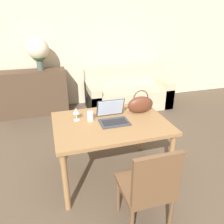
{
  "coord_description": "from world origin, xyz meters",
  "views": [
    {
      "loc": [
        -0.66,
        -1.41,
        1.86
      ],
      "look_at": [
        -0.01,
        0.74,
        0.86
      ],
      "focal_mm": 35.0,
      "sensor_mm": 36.0,
      "label": 1
    }
  ],
  "objects": [
    {
      "name": "wall_back",
      "position": [
        0.0,
        3.28,
        1.35
      ],
      "size": [
        10.0,
        0.06,
        2.7
      ],
      "color": "beige",
      "rests_on": "ground_plane"
    },
    {
      "name": "drinking_glass",
      "position": [
        -0.24,
        0.83,
        0.79
      ],
      "size": [
        0.07,
        0.07,
        0.11
      ],
      "color": "silver",
      "rests_on": "dining_table"
    },
    {
      "name": "ground_plane",
      "position": [
        0.0,
        0.0,
        0.0
      ],
      "size": [
        14.0,
        14.0,
        0.0
      ],
      "primitive_type": "plane",
      "color": "brown"
    },
    {
      "name": "handbag",
      "position": [
        0.4,
        0.88,
        0.85
      ],
      "size": [
        0.33,
        0.13,
        0.29
      ],
      "color": "#592D1E",
      "rests_on": "dining_table"
    },
    {
      "name": "chair",
      "position": [
        0.07,
        -0.11,
        0.51
      ],
      "size": [
        0.44,
        0.44,
        0.91
      ],
      "rotation": [
        0.0,
        0.0,
        -0.0
      ],
      "color": "brown",
      "rests_on": "ground_plane"
    },
    {
      "name": "wine_glass",
      "position": [
        -0.39,
        0.89,
        0.85
      ],
      "size": [
        0.07,
        0.07,
        0.15
      ],
      "color": "silver",
      "rests_on": "dining_table"
    },
    {
      "name": "laptop",
      "position": [
        0.01,
        0.77,
        0.8
      ],
      "size": [
        0.33,
        0.32,
        0.23
      ],
      "color": "#38383D",
      "rests_on": "dining_table"
    },
    {
      "name": "dining_table",
      "position": [
        -0.03,
        0.74,
        0.65
      ],
      "size": [
        1.29,
        0.93,
        0.74
      ],
      "color": "olive",
      "rests_on": "ground_plane"
    },
    {
      "name": "flower_vase",
      "position": [
        -0.77,
        2.95,
        1.25
      ],
      "size": [
        0.4,
        0.4,
        0.6
      ],
      "color": "#47564C",
      "rests_on": "sideboard"
    },
    {
      "name": "couch",
      "position": [
        0.96,
        2.77,
        0.29
      ],
      "size": [
        1.77,
        0.77,
        0.82
      ],
      "color": "#C1B293",
      "rests_on": "ground_plane"
    },
    {
      "name": "sideboard",
      "position": [
        -0.98,
        2.95,
        0.44
      ],
      "size": [
        1.33,
        0.4,
        0.89
      ],
      "color": "#4C3828",
      "rests_on": "ground_plane"
    }
  ]
}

